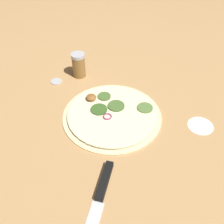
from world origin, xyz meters
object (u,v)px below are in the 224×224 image
at_px(knife, 100,196).
at_px(spice_jar, 79,65).
at_px(loose_cap, 56,81).
at_px(pizza, 112,114).

bearing_deg(knife, spice_jar, -155.40).
relative_size(knife, loose_cap, 6.99).
distance_m(pizza, spice_jar, 0.26).
relative_size(pizza, loose_cap, 7.77).
bearing_deg(loose_cap, pizza, -179.19).
height_order(pizza, knife, pizza).
xyz_separation_m(pizza, knife, (-0.17, 0.23, 0.00)).
height_order(pizza, loose_cap, pizza).
distance_m(knife, spice_jar, 0.52).
xyz_separation_m(spice_jar, loose_cap, (0.04, 0.09, -0.04)).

